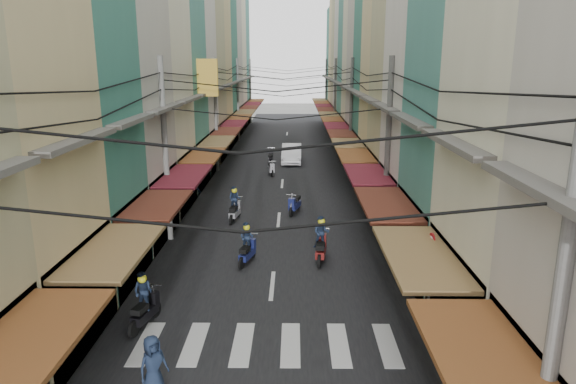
# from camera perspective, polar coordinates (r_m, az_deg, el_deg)

# --- Properties ---
(ground) EXTENTS (160.00, 160.00, 0.00)m
(ground) POSITION_cam_1_polar(r_m,az_deg,el_deg) (20.90, -1.53, -8.09)
(ground) COLOR slate
(ground) RESTS_ON ground
(road) EXTENTS (10.00, 80.00, 0.02)m
(road) POSITION_cam_1_polar(r_m,az_deg,el_deg) (40.11, -0.45, 2.93)
(road) COLOR black
(road) RESTS_ON ground
(sidewalk_left) EXTENTS (3.00, 80.00, 0.06)m
(sidewalk_left) POSITION_cam_1_polar(r_m,az_deg,el_deg) (40.75, -9.64, 2.94)
(sidewalk_left) COLOR gray
(sidewalk_left) RESTS_ON ground
(sidewalk_right) EXTENTS (3.00, 80.00, 0.06)m
(sidewalk_right) POSITION_cam_1_polar(r_m,az_deg,el_deg) (40.50, 8.79, 2.90)
(sidewalk_right) COLOR gray
(sidewalk_right) RESTS_ON ground
(crosswalk) EXTENTS (7.55, 2.40, 0.01)m
(crosswalk) POSITION_cam_1_polar(r_m,az_deg,el_deg) (15.53, -2.41, -16.51)
(crosswalk) COLOR silver
(crosswalk) RESTS_ON ground
(building_row_left) EXTENTS (7.80, 67.67, 23.70)m
(building_row_left) POSITION_cam_1_polar(r_m,az_deg,el_deg) (36.94, -13.53, 16.80)
(building_row_left) COLOR silver
(building_row_left) RESTS_ON ground
(building_row_right) EXTENTS (7.80, 68.98, 22.59)m
(building_row_right) POSITION_cam_1_polar(r_m,az_deg,el_deg) (36.47, 12.47, 16.32)
(building_row_right) COLOR #397F6E
(building_row_right) RESTS_ON ground
(utility_poles) EXTENTS (10.20, 66.13, 8.20)m
(utility_poles) POSITION_cam_1_polar(r_m,az_deg,el_deg) (34.35, -0.64, 12.07)
(utility_poles) COLOR slate
(utility_poles) RESTS_ON ground
(white_car) EXTENTS (5.19, 2.10, 1.82)m
(white_car) POSITION_cam_1_polar(r_m,az_deg,el_deg) (41.49, 0.40, 3.31)
(white_car) COLOR silver
(white_car) RESTS_ON ground
(bicycle) EXTENTS (1.56, 0.97, 1.00)m
(bicycle) POSITION_cam_1_polar(r_m,az_deg,el_deg) (20.14, 18.03, -9.74)
(bicycle) COLOR black
(bicycle) RESTS_ON ground
(moving_scooters) EXTENTS (6.24, 27.36, 1.91)m
(moving_scooters) POSITION_cam_1_polar(r_m,az_deg,el_deg) (25.08, -3.23, -2.91)
(moving_scooters) COLOR black
(moving_scooters) RESTS_ON ground
(parked_scooters) EXTENTS (13.42, 13.46, 1.01)m
(parked_scooters) POSITION_cam_1_polar(r_m,az_deg,el_deg) (18.06, 13.66, -10.67)
(parked_scooters) COLOR black
(parked_scooters) RESTS_ON ground
(pedestrians) EXTENTS (11.97, 26.77, 2.15)m
(pedestrians) POSITION_cam_1_polar(r_m,az_deg,el_deg) (24.54, -11.00, -2.37)
(pedestrians) COLOR #25202A
(pedestrians) RESTS_ON ground
(market_umbrella) EXTENTS (2.33, 2.33, 2.46)m
(market_umbrella) POSITION_cam_1_polar(r_m,az_deg,el_deg) (16.50, 17.86, -7.02)
(market_umbrella) COLOR #B2B2B7
(market_umbrella) RESTS_ON ground
(traffic_sign) EXTENTS (0.10, 0.70, 3.19)m
(traffic_sign) POSITION_cam_1_polar(r_m,az_deg,el_deg) (15.63, 15.58, -7.33)
(traffic_sign) COLOR slate
(traffic_sign) RESTS_ON ground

